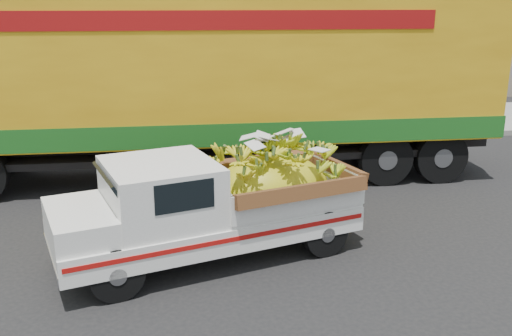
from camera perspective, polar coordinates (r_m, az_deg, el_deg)
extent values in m
plane|color=black|center=(8.29, 5.76, -10.17)|extent=(100.00, 100.00, 0.00)
cube|color=gray|center=(14.90, -1.99, 2.36)|extent=(60.00, 0.25, 0.15)
cube|color=gray|center=(16.93, -3.08, 4.05)|extent=(60.00, 4.00, 0.14)
cylinder|color=black|center=(7.58, -13.78, -10.25)|extent=(0.74, 0.38, 0.72)
cylinder|color=black|center=(8.82, -15.68, -6.49)|extent=(0.74, 0.38, 0.72)
cylinder|color=black|center=(8.64, 6.88, -6.45)|extent=(0.74, 0.38, 0.72)
cylinder|color=black|center=(9.74, 2.58, -3.64)|extent=(0.74, 0.38, 0.72)
cube|color=silver|center=(8.48, -4.84, -5.63)|extent=(4.69, 2.67, 0.37)
cube|color=#A50F0C|center=(7.77, -2.72, -7.24)|extent=(4.20, 1.11, 0.07)
cube|color=silver|center=(8.09, -19.53, -8.47)|extent=(0.49, 1.54, 0.13)
cube|color=silver|center=(7.95, -17.25, -5.15)|extent=(1.16, 1.66, 0.34)
cube|color=silver|center=(8.08, -9.48, -2.36)|extent=(1.80, 1.86, 0.85)
cube|color=black|center=(7.35, -7.13, -2.85)|extent=(0.78, 0.21, 0.40)
cube|color=silver|center=(8.77, 2.01, -1.88)|extent=(2.50, 2.10, 0.48)
ellipsoid|color=gold|center=(8.76, 1.46, -2.58)|extent=(2.22, 1.74, 1.21)
cylinder|color=black|center=(12.56, 17.94, 1.10)|extent=(1.11, 0.37, 1.10)
cylinder|color=black|center=(14.33, 14.55, 3.22)|extent=(1.11, 0.37, 1.10)
cylinder|color=black|center=(12.09, 12.80, 0.93)|extent=(1.11, 0.37, 1.10)
cylinder|color=black|center=(13.92, 9.96, 3.12)|extent=(1.11, 0.37, 1.10)
cylinder|color=black|center=(13.80, -23.59, 1.86)|extent=(1.11, 0.37, 1.10)
cube|color=black|center=(12.26, -4.34, 2.62)|extent=(12.03, 1.60, 0.36)
cube|color=gold|center=(11.98, -4.50, 10.07)|extent=(11.87, 3.08, 2.84)
cube|color=#195819|center=(12.17, -4.38, 4.59)|extent=(11.93, 3.11, 0.45)
cube|color=maroon|center=(10.66, -4.19, 14.52)|extent=(8.39, 0.44, 0.35)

